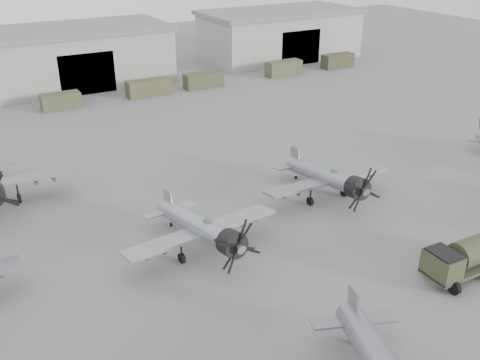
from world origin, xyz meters
name	(u,v)px	position (x,y,z in m)	size (l,w,h in m)	color
ground	(314,295)	(0.00, 0.00, 0.00)	(220.00, 220.00, 0.00)	#5A5A58
hangar_center	(75,56)	(0.00, 61.96, 4.37)	(29.00, 14.80, 8.70)	gray
hangar_right	(280,34)	(38.00, 61.96, 4.37)	(29.00, 14.80, 8.70)	gray
support_truck_3	(61,101)	(-5.26, 50.00, 1.06)	(5.21, 2.20, 2.11)	#44462E
support_truck_4	(149,88)	(7.36, 50.00, 1.18)	(6.46, 2.20, 2.35)	#46452D
support_truck_5	(204,80)	(16.25, 50.00, 1.13)	(6.06, 2.20, 2.27)	#3F402A
support_truck_6	(284,68)	(31.01, 50.00, 1.22)	(6.08, 2.20, 2.44)	#444A30
support_truck_7	(337,61)	(42.33, 50.00, 1.20)	(5.78, 2.20, 2.40)	#393925
aircraft_mid_1	(204,229)	(-4.23, 8.02, 2.26)	(12.46, 11.22, 4.96)	#96989E
aircraft_mid_2	(330,178)	(9.34, 10.43, 2.26)	(12.39, 11.15, 4.97)	gray
fuel_tanker	(470,254)	(10.90, -3.37, 1.63)	(7.44, 3.25, 2.85)	#353925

